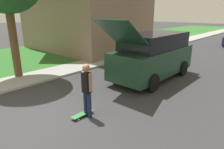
{
  "coord_description": "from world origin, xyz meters",
  "views": [
    {
      "loc": [
        5.43,
        -2.59,
        3.1
      ],
      "look_at": [
        0.74,
        2.64,
        0.9
      ],
      "focal_mm": 32.0,
      "sensor_mm": 36.0,
      "label": 1
    }
  ],
  "objects": [
    {
      "name": "skateboard",
      "position": [
        1.05,
        0.92,
        0.08
      ],
      "size": [
        0.22,
        0.78,
        0.1
      ],
      "color": "#337F3D",
      "rests_on": "ground_plane"
    },
    {
      "name": "lawn",
      "position": [
        -8.0,
        6.0,
        0.04
      ],
      "size": [
        10.0,
        80.0,
        0.08
      ],
      "color": "#2D6B28",
      "rests_on": "ground_plane"
    },
    {
      "name": "suv_parked",
      "position": [
        0.68,
        5.63,
        1.14
      ],
      "size": [
        2.04,
        5.48,
        2.89
      ],
      "color": "#193823",
      "rests_on": "ground_plane"
    },
    {
      "name": "skateboarder",
      "position": [
        1.17,
        1.04,
        0.93
      ],
      "size": [
        0.41,
        0.22,
        1.68
      ],
      "color": "#192347",
      "rests_on": "ground_plane"
    },
    {
      "name": "ground_plane",
      "position": [
        0.0,
        0.0,
        0.0
      ],
      "size": [
        120.0,
        120.0,
        0.0
      ],
      "primitive_type": "plane",
      "color": "#333335"
    },
    {
      "name": "sidewalk",
      "position": [
        -3.6,
        6.0,
        0.05
      ],
      "size": [
        1.8,
        80.0,
        0.1
      ],
      "color": "#9E9E99",
      "rests_on": "ground_plane"
    }
  ]
}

